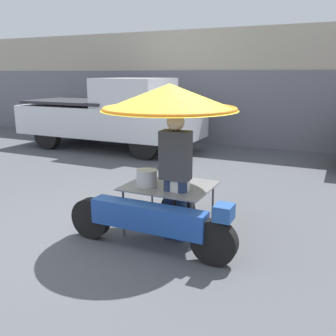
# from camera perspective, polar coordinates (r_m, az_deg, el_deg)

# --- Properties ---
(ground_plane) EXTENTS (36.00, 36.00, 0.00)m
(ground_plane) POSITION_cam_1_polar(r_m,az_deg,el_deg) (5.26, -6.85, -10.06)
(ground_plane) COLOR #4C4F54
(shopfront_building) EXTENTS (28.00, 2.06, 3.45)m
(shopfront_building) POSITION_cam_1_polar(r_m,az_deg,el_deg) (12.36, 13.47, 11.81)
(shopfront_building) COLOR #B2A893
(shopfront_building) RESTS_ON ground
(vendor_motorcycle_cart) EXTENTS (2.27, 1.79, 2.03)m
(vendor_motorcycle_cart) POSITION_cam_1_polar(r_m,az_deg,el_deg) (4.85, -0.12, 7.21)
(vendor_motorcycle_cart) COLOR black
(vendor_motorcycle_cart) RESTS_ON ground
(vendor_person) EXTENTS (0.38, 0.23, 1.69)m
(vendor_person) POSITION_cam_1_polar(r_m,az_deg,el_deg) (4.77, 1.13, -0.38)
(vendor_person) COLOR navy
(vendor_person) RESTS_ON ground
(pickup_truck) EXTENTS (5.37, 1.98, 2.03)m
(pickup_truck) POSITION_cam_1_polar(r_m,az_deg,el_deg) (10.99, -8.30, 8.00)
(pickup_truck) COLOR black
(pickup_truck) RESTS_ON ground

